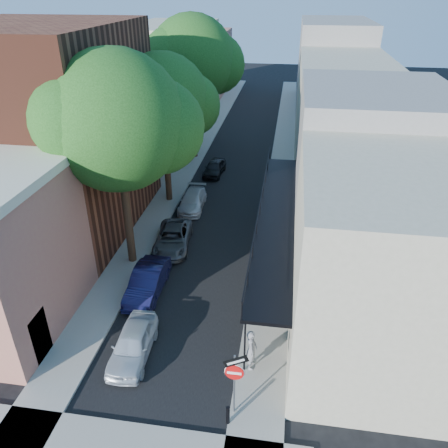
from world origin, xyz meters
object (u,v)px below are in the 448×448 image
at_px(oak_mid, 170,101).
at_px(parked_car_d, 193,201).
at_px(sign_post, 235,375).
at_px(parked_car_e, 215,168).
at_px(oak_near, 127,123).
at_px(parked_car_a, 133,344).
at_px(parked_car_c, 173,238).
at_px(parked_car_b, 147,282).
at_px(oak_far, 198,60).
at_px(bollard, 228,415).
at_px(pedestrian, 251,349).

xyz_separation_m(oak_mid, parked_car_d, (1.55, -1.19, -6.49)).
bearing_deg(oak_mid, sign_post, -69.14).
bearing_deg(sign_post, parked_car_e, 101.53).
bearing_deg(oak_near, parked_car_a, -74.41).
relative_size(sign_post, parked_car_a, 0.80).
bearing_deg(parked_car_a, parked_car_c, 91.15).
relative_size(oak_near, parked_car_b, 2.81).
bearing_deg(parked_car_c, sign_post, -70.95).
bearing_deg(sign_post, oak_near, 125.09).
distance_m(oak_near, oak_mid, 8.01).
bearing_deg(parked_car_e, parked_car_a, -85.92).
bearing_deg(parked_car_d, sign_post, -74.45).
height_order(oak_mid, oak_far, oak_far).
bearing_deg(bollard, parked_car_b, 126.35).
bearing_deg(oak_far, oak_near, -90.04).
height_order(parked_car_e, pedestrian, pedestrian).
distance_m(bollard, oak_far, 28.58).
relative_size(oak_near, oak_far, 0.96).
distance_m(sign_post, parked_car_c, 12.11).
xyz_separation_m(bollard, parked_car_a, (-4.40, 2.71, 0.11)).
xyz_separation_m(sign_post, parked_car_d, (-5.02, 16.07, -1.47)).
relative_size(parked_car_a, parked_car_b, 0.91).
relative_size(parked_car_c, parked_car_e, 1.23).
relative_size(parked_car_a, parked_car_c, 0.87).
bearing_deg(oak_near, oak_mid, 90.37).
xyz_separation_m(oak_far, parked_car_e, (1.95, -3.96, -7.67)).
relative_size(parked_car_a, pedestrian, 2.01).
xyz_separation_m(bollard, parked_car_b, (-5.08, 6.91, 0.15)).
bearing_deg(oak_mid, bollard, -70.10).
relative_size(oak_mid, parked_car_a, 2.74).
relative_size(parked_car_c, parked_car_d, 1.09).
bearing_deg(parked_car_c, parked_car_a, -92.49).
height_order(oak_far, pedestrian, oak_far).
bearing_deg(bollard, oak_mid, 109.90).
distance_m(parked_car_a, parked_car_b, 4.25).
relative_size(sign_post, oak_near, 0.26).
relative_size(oak_far, parked_car_e, 3.43).
bearing_deg(oak_far, parked_car_e, -63.72).
bearing_deg(parked_car_c, parked_car_b, -97.99).
xyz_separation_m(oak_mid, parked_car_a, (2.02, -15.02, -6.42)).
bearing_deg(oak_mid, oak_near, -89.63).
height_order(oak_far, parked_car_c, oak_far).
bearing_deg(parked_car_b, parked_car_d, 88.39).
relative_size(parked_car_e, pedestrian, 1.87).
relative_size(oak_mid, pedestrian, 5.51).
bearing_deg(parked_car_a, pedestrian, -2.15).
xyz_separation_m(bollard, parked_car_c, (-4.92, 11.37, 0.07)).
relative_size(oak_near, parked_car_c, 2.68).
distance_m(oak_mid, parked_car_b, 12.64).
xyz_separation_m(parked_car_a, parked_car_e, (0.00, 20.10, -0.04)).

